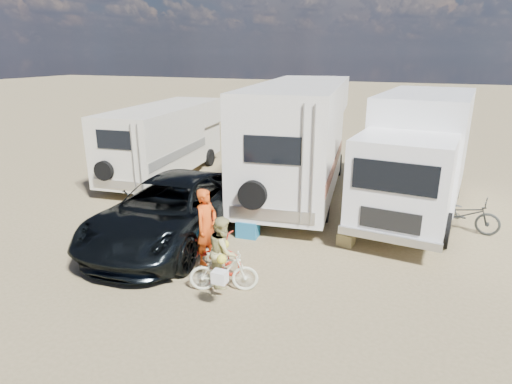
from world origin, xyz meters
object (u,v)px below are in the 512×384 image
at_px(box_truck, 417,156).
at_px(bike_man, 207,250).
at_px(bike_woman, 224,272).
at_px(rv_main, 299,140).
at_px(rv_left, 165,142).
at_px(rider_woman, 223,259).
at_px(cooler, 248,229).
at_px(dark_suv, 171,210).
at_px(rider_man, 207,234).
at_px(bike_parked, 463,214).
at_px(crate, 346,239).

relative_size(box_truck, bike_man, 4.02).
xyz_separation_m(box_truck, bike_woman, (-3.51, -6.40, -1.39)).
distance_m(rv_main, bike_man, 6.57).
distance_m(rv_left, bike_man, 8.37).
bearing_deg(rider_woman, box_truck, -49.69).
bearing_deg(rv_left, cooler, -44.81).
bearing_deg(dark_suv, bike_man, -38.41).
bearing_deg(rv_main, dark_suv, -118.42).
relative_size(rider_man, bike_parked, 0.93).
relative_size(cooler, crate, 1.43).
distance_m(bike_man, cooler, 2.08).
distance_m(rv_left, dark_suv, 6.37).
relative_size(rv_left, crate, 17.09).
distance_m(rv_main, bike_parked, 5.79).
height_order(dark_suv, bike_parked, dark_suv).
distance_m(rider_man, rider_woman, 1.08).
distance_m(dark_suv, bike_man, 2.11).
relative_size(bike_woman, cooler, 2.54).
xyz_separation_m(box_truck, cooler, (-4.11, -3.59, -1.60)).
xyz_separation_m(rv_left, bike_parked, (10.91, -1.81, -0.92)).
distance_m(rv_left, bike_parked, 11.10).
distance_m(bike_woman, rider_man, 1.17).
bearing_deg(bike_man, box_truck, -27.66).
relative_size(rider_woman, cooler, 2.59).
height_order(rv_left, rider_woman, rv_left).
xyz_separation_m(bike_man, rider_woman, (0.77, -0.75, 0.26)).
height_order(dark_suv, bike_woman, dark_suv).
height_order(bike_man, crate, bike_man).
bearing_deg(bike_parked, cooler, 125.68).
bearing_deg(box_truck, dark_suv, -137.19).
bearing_deg(rv_left, rider_man, -56.61).
height_order(rv_main, rider_man, rv_main).
distance_m(rv_main, bike_woman, 7.31).
distance_m(rv_left, box_truck, 9.54).
xyz_separation_m(bike_man, crate, (2.79, 2.50, -0.33)).
bearing_deg(rider_woman, bike_man, 24.79).
bearing_deg(rider_man, bike_parked, -41.20).
bearing_deg(box_truck, bike_man, -120.96).
height_order(bike_man, bike_woman, bike_man).
bearing_deg(bike_woman, rider_woman, -125.02).
height_order(bike_parked, crate, bike_parked).
distance_m(box_truck, rider_man, 7.15).
xyz_separation_m(rider_man, bike_parked, (5.70, 4.67, -0.39)).
xyz_separation_m(bike_man, bike_parked, (5.70, 4.67, 0.02)).
bearing_deg(crate, rv_main, 121.93).
relative_size(rv_main, cooler, 15.29).
xyz_separation_m(rv_main, bike_man, (-0.36, -6.40, -1.45)).
relative_size(dark_suv, rider_woman, 3.99).
xyz_separation_m(bike_man, cooler, (0.17, 2.06, -0.26)).
bearing_deg(bike_woman, box_truck, -49.69).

